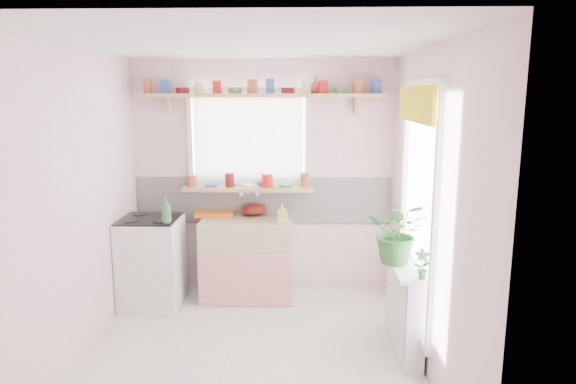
{
  "coord_description": "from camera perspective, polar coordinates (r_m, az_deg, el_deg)",
  "views": [
    {
      "loc": [
        0.45,
        -3.88,
        2.14
      ],
      "look_at": [
        0.3,
        0.55,
        1.29
      ],
      "focal_mm": 32.0,
      "sensor_mm": 36.0,
      "label": 1
    }
  ],
  "objects": [
    {
      "name": "soap_bottle_sink",
      "position": [
        5.18,
        -0.64,
        -2.4
      ],
      "size": [
        0.09,
        0.1,
        0.2
      ],
      "primitive_type": "imported",
      "rotation": [
        0.0,
        0.0,
        -0.06
      ],
      "color": "#D8CC60",
      "rests_on": "sink_unit"
    },
    {
      "name": "shelf_crockery",
      "position": [
        5.37,
        -2.96,
        11.47
      ],
      "size": [
        2.47,
        0.11,
        0.12
      ],
      "color": "#A55133",
      "rests_on": "pine_shelf"
    },
    {
      "name": "sill_cup",
      "position": [
        5.56,
        -6.2,
        1.15
      ],
      "size": [
        0.14,
        0.14,
        0.09
      ],
      "primitive_type": "imported",
      "rotation": [
        0.0,
        0.0,
        0.29
      ],
      "color": "beige",
      "rests_on": "windowsill"
    },
    {
      "name": "jade_plant",
      "position": [
        4.26,
        12.15,
        -4.36
      ],
      "size": [
        0.56,
        0.52,
        0.52
      ],
      "primitive_type": "imported",
      "rotation": [
        0.0,
        0.0,
        -0.26
      ],
      "color": "#2C6327",
      "rests_on": "radiator_ledge"
    },
    {
      "name": "radiator_ledge",
      "position": [
        4.52,
        12.86,
        -12.08
      ],
      "size": [
        0.22,
        0.95,
        0.78
      ],
      "color": "white",
      "rests_on": "ground"
    },
    {
      "name": "colander",
      "position": [
        5.54,
        -3.8,
        -1.92
      ],
      "size": [
        0.31,
        0.31,
        0.13
      ],
      "primitive_type": "ellipsoid",
      "rotation": [
        0.0,
        0.0,
        -0.08
      ],
      "color": "#56110E",
      "rests_on": "sink_unit"
    },
    {
      "name": "dish_tray",
      "position": [
        5.61,
        -8.16,
        -2.29
      ],
      "size": [
        0.43,
        0.34,
        0.04
      ],
      "primitive_type": "cube",
      "rotation": [
        0.0,
        0.0,
        0.1
      ],
      "color": "orange",
      "rests_on": "sink_unit"
    },
    {
      "name": "pine_shelf",
      "position": [
        5.37,
        -2.96,
        10.67
      ],
      "size": [
        2.52,
        0.24,
        0.04
      ],
      "primitive_type": "cube",
      "color": "tan",
      "rests_on": "room"
    },
    {
      "name": "sill_bowl",
      "position": [
        5.52,
        -2.48,
        0.97
      ],
      "size": [
        0.23,
        0.23,
        0.06
      ],
      "primitive_type": "imported",
      "rotation": [
        0.0,
        0.0,
        -0.25
      ],
      "color": "#3868B7",
      "rests_on": "windowsill"
    },
    {
      "name": "windowsill",
      "position": [
        5.49,
        -4.41,
        0.36
      ],
      "size": [
        1.4,
        0.22,
        0.04
      ],
      "primitive_type": "cube",
      "color": "tan",
      "rests_on": "room"
    },
    {
      "name": "sill_crockery",
      "position": [
        5.48,
        -4.6,
        1.13
      ],
      "size": [
        1.35,
        0.11,
        0.12
      ],
      "color": "#A55133",
      "rests_on": "windowsill"
    },
    {
      "name": "shelf_vase",
      "position": [
        5.41,
        3.02,
        11.7
      ],
      "size": [
        0.2,
        0.2,
        0.16
      ],
      "primitive_type": "imported",
      "rotation": [
        0.0,
        0.0,
        -0.44
      ],
      "color": "#AB4534",
      "rests_on": "pine_shelf"
    },
    {
      "name": "fruit",
      "position": [
        4.67,
        12.81,
        -5.1
      ],
      "size": [
        0.2,
        0.14,
        0.1
      ],
      "color": "orange",
      "rests_on": "fruit_bowl"
    },
    {
      "name": "herb_pot",
      "position": [
        3.99,
        14.7,
        -7.74
      ],
      "size": [
        0.12,
        0.09,
        0.23
      ],
      "primitive_type": "imported",
      "rotation": [
        0.0,
        0.0,
        0.03
      ],
      "color": "#2E6829",
      "rests_on": "radiator_ledge"
    },
    {
      "name": "cooker_bottle",
      "position": [
        5.06,
        -13.38,
        -1.95
      ],
      "size": [
        0.1,
        0.1,
        0.25
      ],
      "primitive_type": "imported",
      "rotation": [
        0.0,
        0.0,
        0.01
      ],
      "color": "#3A7540",
      "rests_on": "cooker"
    },
    {
      "name": "fruit_bowl",
      "position": [
        4.68,
        12.72,
        -5.85
      ],
      "size": [
        0.34,
        0.34,
        0.08
      ],
      "primitive_type": "imported",
      "rotation": [
        0.0,
        0.0,
        -0.1
      ],
      "color": "silver",
      "rests_on": "radiator_ledge"
    },
    {
      "name": "cooker",
      "position": [
        5.44,
        -14.9,
        -7.49
      ],
      "size": [
        0.58,
        0.58,
        0.93
      ],
      "color": "white",
      "rests_on": "ground"
    },
    {
      "name": "room",
      "position": [
        4.81,
        4.39,
        1.65
      ],
      "size": [
        3.2,
        3.2,
        3.2
      ],
      "color": "white",
      "rests_on": "ground"
    },
    {
      "name": "sink_unit",
      "position": [
        5.48,
        -4.51,
        -7.29
      ],
      "size": [
        0.95,
        0.65,
        1.11
      ],
      "color": "white",
      "rests_on": "ground"
    }
  ]
}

